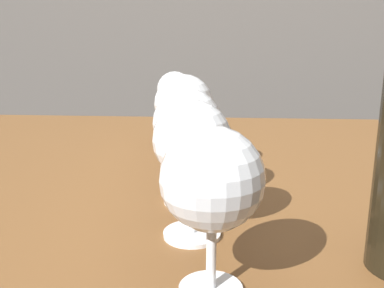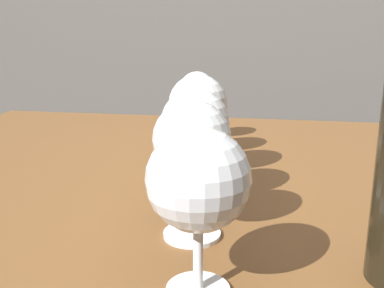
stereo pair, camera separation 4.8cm
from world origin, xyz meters
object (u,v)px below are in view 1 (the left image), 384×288
(wine_glass_merlot, at_px, (192,143))
(wine_glass_white, at_px, (175,91))
(wine_glass_pinot, at_px, (212,182))
(wine_glass_rose, at_px, (187,125))
(wine_glass_chardonnay, at_px, (184,105))
(wine_glass_cabernet, at_px, (179,100))

(wine_glass_merlot, xyz_separation_m, wine_glass_white, (-0.06, 0.44, -0.00))
(wine_glass_white, bearing_deg, wine_glass_pinot, -80.86)
(wine_glass_rose, xyz_separation_m, wine_glass_chardonnay, (-0.01, 0.11, 0.01))
(wine_glass_pinot, xyz_separation_m, wine_glass_rose, (-0.04, 0.21, 0.00))
(wine_glass_white, bearing_deg, wine_glass_cabernet, -80.17)
(wine_glass_cabernet, bearing_deg, wine_glass_chardonnay, -81.04)
(wine_glass_merlot, bearing_deg, wine_glass_cabernet, 97.81)
(wine_glass_pinot, relative_size, wine_glass_chardonnay, 0.94)
(wine_glass_pinot, xyz_separation_m, wine_glass_chardonnay, (-0.05, 0.32, 0.01))
(wine_glass_pinot, distance_m, wine_glass_merlot, 0.11)
(wine_glass_pinot, distance_m, wine_glass_cabernet, 0.44)
(wine_glass_pinot, bearing_deg, wine_glass_cabernet, 98.97)
(wine_glass_chardonnay, height_order, wine_glass_cabernet, wine_glass_chardonnay)
(wine_glass_merlot, relative_size, wine_glass_rose, 1.01)
(wine_glass_chardonnay, xyz_separation_m, wine_glass_cabernet, (-0.02, 0.11, -0.01))
(wine_glass_pinot, distance_m, wine_glass_white, 0.55)
(wine_glass_pinot, height_order, wine_glass_white, wine_glass_pinot)
(wine_glass_chardonnay, bearing_deg, wine_glass_cabernet, 98.96)
(wine_glass_cabernet, distance_m, wine_glass_white, 0.11)
(wine_glass_chardonnay, bearing_deg, wine_glass_merlot, -82.81)
(wine_glass_merlot, relative_size, wine_glass_chardonnay, 0.97)
(wine_glass_pinot, relative_size, wine_glass_rose, 0.98)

